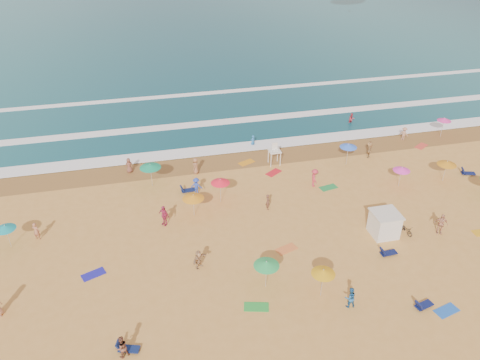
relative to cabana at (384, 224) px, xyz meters
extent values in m
plane|color=gold|center=(-7.83, 2.65, -1.00)|extent=(220.00, 220.00, 0.00)
cube|color=#0C4756|center=(-7.83, 86.65, -1.00)|extent=(220.00, 140.00, 0.18)
plane|color=olive|center=(-7.83, 15.15, -0.99)|extent=(220.00, 220.00, 0.00)
cube|color=white|center=(-7.83, 17.65, -0.90)|extent=(200.00, 2.20, 0.05)
cube|color=white|center=(-7.83, 24.65, -0.90)|extent=(200.00, 1.60, 0.05)
cube|color=white|center=(-7.83, 34.65, -0.90)|extent=(200.00, 1.20, 0.05)
cube|color=silver|center=(0.00, 0.00, 0.00)|extent=(2.00, 2.00, 2.00)
cube|color=silver|center=(0.00, 0.00, 1.06)|extent=(2.20, 2.20, 0.12)
imported|color=black|center=(1.90, -0.30, -0.60)|extent=(0.86, 1.60, 0.80)
cone|color=#FF1A32|center=(-12.18, 7.72, 1.22)|extent=(1.71, 1.71, 0.35)
cone|color=orange|center=(9.80, 6.39, 1.01)|extent=(1.82, 1.82, 0.35)
cone|color=#366DF5|center=(1.86, 11.52, 1.23)|extent=(1.75, 1.75, 0.35)
cone|color=gold|center=(-7.58, -5.37, 1.23)|extent=(1.67, 1.67, 0.35)
cone|color=#F3369C|center=(15.26, 15.15, 1.19)|extent=(1.56, 1.56, 0.35)
cone|color=green|center=(-11.11, -3.64, 1.17)|extent=(1.82, 1.82, 0.35)
cone|color=#FF38C4|center=(5.05, 6.46, 0.94)|extent=(1.61, 1.61, 0.35)
cone|color=teal|center=(-29.77, 5.22, 0.96)|extent=(1.60, 1.60, 0.35)
cone|color=#129465|center=(-18.11, 11.90, 1.22)|extent=(2.02, 2.02, 0.35)
cone|color=orange|center=(-14.86, 6.16, 0.97)|extent=(1.88, 1.88, 0.35)
cube|color=#101E51|center=(-20.84, -7.09, -0.83)|extent=(1.41, 0.93, 0.34)
cube|color=#0E1646|center=(-0.78, -2.48, -0.83)|extent=(1.33, 0.63, 0.34)
cube|color=#0F184F|center=(-1.09, -7.98, -0.83)|extent=(1.40, 0.86, 0.34)
cube|color=#0E174A|center=(12.98, 6.85, -0.83)|extent=(1.41, 0.93, 0.34)
cube|color=#0F1B4D|center=(-14.85, 10.07, -0.83)|extent=(1.34, 0.67, 0.34)
cube|color=#1E1AA5|center=(-23.25, 0.44, -0.98)|extent=(1.90, 1.43, 0.03)
cube|color=green|center=(-12.26, -5.40, -0.98)|extent=(1.86, 1.26, 0.03)
cube|color=orange|center=(-8.15, 14.27, -0.98)|extent=(1.90, 1.49, 0.03)
cube|color=orange|center=(-8.37, -0.04, -0.98)|extent=(1.88, 1.35, 0.03)
cube|color=red|center=(-5.97, 11.63, -0.98)|extent=(1.89, 1.66, 0.03)
cube|color=blue|center=(0.24, -8.64, -0.98)|extent=(1.86, 1.24, 0.03)
cube|color=#21873F|center=(-1.63, 7.73, -0.98)|extent=(1.84, 1.17, 0.03)
cube|color=#D74332|center=(11.79, 13.46, -0.98)|extent=(1.90, 1.62, 0.03)
imported|color=#256FB0|center=(-6.55, 17.92, -0.50)|extent=(0.64, 0.54, 1.50)
imported|color=tan|center=(4.64, -0.89, -0.06)|extent=(1.18, 0.91, 1.87)
imported|color=#B72D59|center=(-17.51, 5.43, -0.05)|extent=(1.08, 1.14, 1.89)
imported|color=#9B6847|center=(-13.64, 13.33, -0.15)|extent=(0.87, 0.99, 1.71)
imported|color=tan|center=(4.90, 12.59, -0.10)|extent=(1.13, 1.74, 1.79)
imported|color=#CD3343|center=(-2.91, 8.35, -0.08)|extent=(0.81, 1.25, 1.84)
imported|color=brown|center=(-20.15, 15.05, -0.22)|extent=(0.81, 0.57, 1.57)
imported|color=#B82E3A|center=(6.69, 20.88, -0.46)|extent=(0.86, 0.72, 1.58)
imported|color=#B16F51|center=(-27.80, 5.79, -0.20)|extent=(0.69, 0.60, 1.61)
imported|color=tan|center=(10.60, 15.39, -0.22)|extent=(1.10, 1.14, 1.56)
imported|color=#2844BC|center=(-14.12, 9.61, -0.17)|extent=(1.22, 0.97, 1.65)
imported|color=#21609D|center=(-6.06, -6.74, -0.19)|extent=(0.83, 0.66, 1.63)
imported|color=brown|center=(-8.30, 5.68, -0.25)|extent=(0.38, 0.56, 1.50)
imported|color=brown|center=(-21.21, -7.39, -0.18)|extent=(0.97, 0.88, 1.63)
imported|color=tan|center=(-15.46, -0.55, -0.22)|extent=(1.41, 1.29, 1.56)
camera|label=1|loc=(-18.47, -27.23, 23.20)|focal=35.00mm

